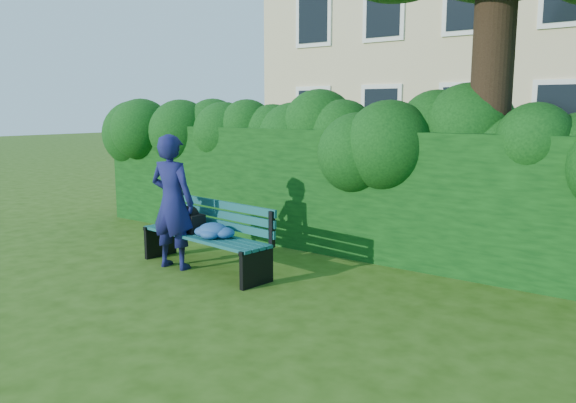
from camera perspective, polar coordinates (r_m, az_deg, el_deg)
The scene contains 4 objects.
ground at distance 6.78m, azimuth -3.07°, elevation -8.62°, with size 80.00×80.00×0.00m, color #29490E.
hedge at distance 8.34m, azimuth 6.59°, elevation 1.10°, with size 10.00×1.00×1.80m.
park_bench at distance 7.44m, azimuth -8.29°, elevation -3.07°, with size 2.15×0.79×0.89m.
man_reading at distance 7.51m, azimuth -11.66°, elevation -0.04°, with size 0.65×0.42×1.77m, color #16184F.
Camera 1 is at (4.13, -4.94, 2.09)m, focal length 35.00 mm.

